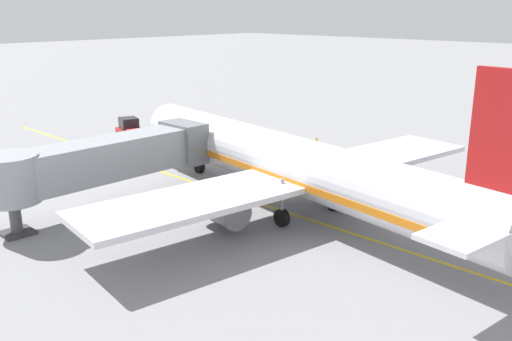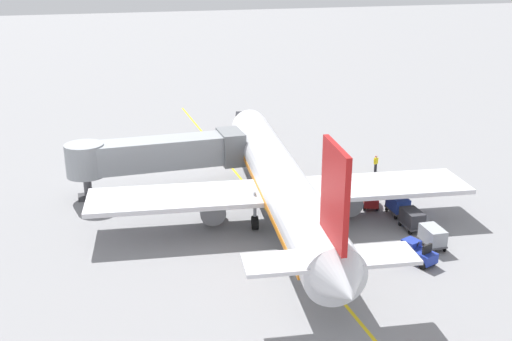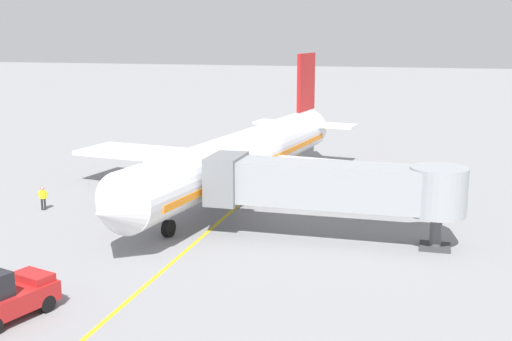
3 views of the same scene
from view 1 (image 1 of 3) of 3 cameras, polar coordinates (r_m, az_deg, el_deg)
name	(u,v)px [view 1 (image 1 of 3)]	position (r m, az deg, el deg)	size (l,w,h in m)	color
ground_plane	(286,212)	(37.50, 3.08, -4.26)	(400.00, 400.00, 0.00)	gray
gate_lead_in_line	(286,212)	(37.50, 3.08, -4.26)	(0.24, 80.00, 0.01)	gold
parked_airliner	(292,165)	(36.81, 3.67, 0.55)	(30.43, 37.31, 10.63)	silver
jet_bridge	(104,159)	(38.42, -15.27, 1.09)	(15.69, 3.50, 4.98)	#93999E
pushback_tractor	(132,132)	(57.97, -12.59, 3.88)	(3.38, 4.85, 2.40)	#B21E1E
baggage_tug_lead	(358,175)	(43.98, 10.36, -0.42)	(2.07, 2.77, 1.62)	#B21E1E
baggage_tug_trailing	(294,166)	(45.78, 3.93, 0.48)	(2.30, 2.76, 1.62)	navy
baggage_tug_spare	(477,211)	(38.26, 21.60, -3.87)	(1.95, 2.75, 1.62)	#1E339E
baggage_cart_front	(394,175)	(43.75, 13.90, -0.40)	(1.42, 2.93, 1.58)	#4C4C51
baggage_cart_second_in_train	(426,184)	(42.13, 16.96, -1.28)	(1.42, 2.93, 1.58)	#4C4C51
baggage_cart_third_in_train	(467,194)	(40.69, 20.78, -2.26)	(1.42, 2.93, 1.58)	#4C4C51
ground_crew_wing_walker	(316,145)	(51.79, 6.17, 2.56)	(0.70, 0.37, 1.69)	#232328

